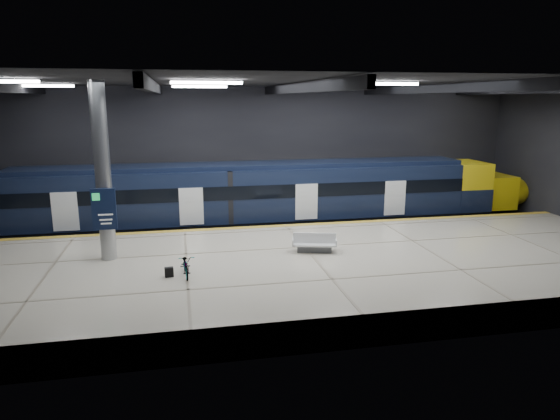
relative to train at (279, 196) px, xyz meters
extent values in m
plane|color=black|center=(-0.18, -5.50, -2.06)|extent=(30.00, 30.00, 0.00)
cube|color=black|center=(-0.18, 2.50, 1.94)|extent=(30.00, 0.10, 8.00)
cube|color=black|center=(-0.18, -13.50, 1.94)|extent=(30.00, 0.10, 8.00)
cube|color=black|center=(-0.18, -5.50, 5.94)|extent=(30.00, 16.00, 0.10)
cube|color=black|center=(-6.18, -5.50, 5.69)|extent=(0.25, 16.00, 0.40)
cube|color=black|center=(-0.18, -5.50, 5.69)|extent=(0.25, 16.00, 0.40)
cube|color=black|center=(5.82, -5.50, 5.69)|extent=(0.25, 16.00, 0.40)
cube|color=black|center=(11.82, -5.50, 5.69)|extent=(0.25, 16.00, 0.40)
cube|color=white|center=(-4.18, -7.50, 5.82)|extent=(2.60, 0.18, 0.10)
cube|color=white|center=(2.82, -7.50, 5.82)|extent=(2.60, 0.18, 0.10)
cube|color=white|center=(9.82, -7.50, 5.82)|extent=(2.60, 0.18, 0.10)
cube|color=white|center=(-11.18, -1.50, 5.82)|extent=(2.60, 0.18, 0.10)
cube|color=white|center=(-4.18, -1.50, 5.82)|extent=(2.60, 0.18, 0.10)
cube|color=white|center=(2.82, -1.50, 5.82)|extent=(2.60, 0.18, 0.10)
cube|color=white|center=(9.82, -1.50, 5.82)|extent=(2.60, 0.18, 0.10)
cube|color=beige|center=(-0.18, -8.00, -1.51)|extent=(30.00, 11.00, 1.10)
cube|color=gold|center=(-0.18, -2.75, -0.95)|extent=(30.00, 0.40, 0.01)
cube|color=gray|center=(-0.18, -0.72, -1.98)|extent=(30.00, 0.08, 0.16)
cube|color=gray|center=(-0.18, 0.72, -1.98)|extent=(30.00, 0.08, 0.16)
cube|color=black|center=(-1.80, 0.00, -1.51)|extent=(24.00, 2.58, 0.80)
cube|color=black|center=(-1.80, 0.00, 0.27)|extent=(24.00, 2.80, 2.75)
cube|color=black|center=(-1.80, 0.00, 1.76)|extent=(24.00, 2.30, 0.24)
cube|color=black|center=(-1.80, -1.41, 0.54)|extent=(24.00, 0.04, 0.70)
cube|color=white|center=(1.20, -1.41, -0.06)|extent=(1.20, 0.05, 1.90)
cube|color=yellow|center=(11.20, 0.00, 0.27)|extent=(2.00, 2.80, 2.75)
ellipsoid|color=yellow|center=(13.80, 0.00, -0.21)|extent=(3.60, 2.52, 1.90)
cube|color=black|center=(11.50, 0.00, 0.44)|extent=(1.60, 2.38, 0.80)
cube|color=#595B60|center=(0.05, -7.24, -0.83)|extent=(1.48, 0.78, 0.27)
cube|color=white|center=(0.05, -7.24, -0.62)|extent=(1.90, 1.17, 0.07)
cube|color=white|center=(0.05, -7.24, -0.38)|extent=(1.73, 0.51, 0.44)
cube|color=white|center=(-0.80, -7.02, -0.52)|extent=(0.24, 0.74, 0.27)
cube|color=white|center=(0.91, -7.46, -0.52)|extent=(0.24, 0.74, 0.27)
imported|color=#99999E|center=(-5.22, -9.12, -0.55)|extent=(0.65, 1.59, 0.82)
cube|color=black|center=(-5.82, -9.12, -0.78)|extent=(0.32, 0.22, 0.35)
cylinder|color=#9EA0A5|center=(-8.18, -6.50, 2.49)|extent=(0.60, 0.60, 6.90)
cube|color=#0E1835|center=(-8.18, -6.92, 1.14)|extent=(0.90, 0.12, 1.60)
camera|label=1|loc=(-5.28, -26.40, 5.24)|focal=32.00mm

